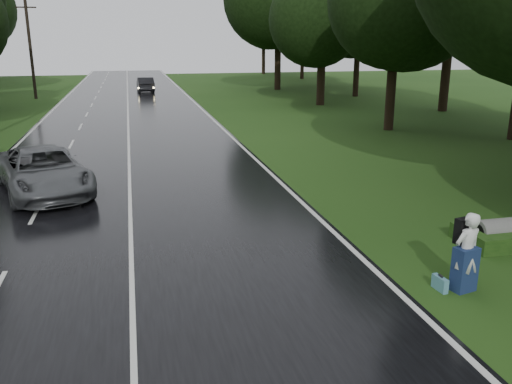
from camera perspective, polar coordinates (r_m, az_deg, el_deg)
ground at (r=11.18m, az=-13.05°, el=-13.78°), size 160.00×160.00×0.00m
road at (r=30.24m, az=-13.49°, el=5.22°), size 12.00×140.00×0.04m
lane_center at (r=30.23m, az=-13.49°, el=5.27°), size 0.12×140.00×0.01m
grey_car at (r=20.85m, az=-21.84°, el=2.10°), size 4.40×6.49×1.65m
far_car at (r=58.97m, az=-11.78°, el=11.21°), size 1.81×4.72×1.54m
hitchhiker at (r=12.83m, az=21.58°, el=-6.26°), size 0.76×0.71×1.85m
suitcase at (r=12.91m, az=19.11°, el=-9.25°), size 0.17×0.47×0.32m
culvert at (r=16.40m, az=24.66°, el=-5.01°), size 1.44×0.72×0.72m
utility_pole_far at (r=55.54m, az=-22.50°, el=9.22°), size 1.80×0.28×9.17m
tree_right_d at (r=34.65m, az=13.98°, el=6.50°), size 8.92×8.92×13.93m
tree_right_e at (r=46.89m, az=6.88°, el=9.25°), size 7.82×7.82×12.23m
tree_right_f at (r=60.96m, az=2.31°, el=10.91°), size 10.84×10.84×16.93m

